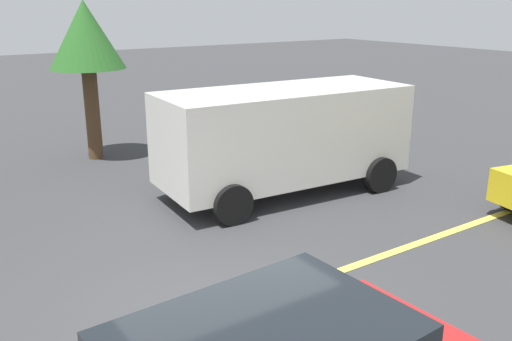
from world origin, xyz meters
TOP-DOWN VIEW (x-y plane):
  - ground_plane at (0.00, 0.00)m, footprint 80.00×80.00m
  - lane_marking_centre at (3.00, 0.00)m, footprint 28.00×0.16m
  - white_van at (3.89, 3.37)m, footprint 5.32×2.53m
  - tree_left_verge at (1.45, 8.23)m, footprint 1.84×1.84m

SIDE VIEW (x-z plane):
  - ground_plane at x=0.00m, z-range 0.00..0.00m
  - lane_marking_centre at x=3.00m, z-range 0.00..0.01m
  - white_van at x=3.89m, z-range 0.17..2.37m
  - tree_left_verge at x=1.45m, z-range 1.04..4.98m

